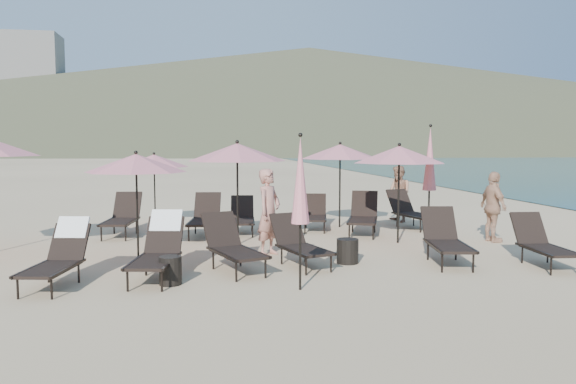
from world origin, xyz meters
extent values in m
plane|color=#D6BA8C|center=(0.00, 0.00, 0.00)|extent=(800.00, 800.00, 0.00)
cone|color=brown|center=(60.00, 300.00, 27.50)|extent=(690.00, 690.00, 55.00)
cone|color=brown|center=(190.00, 330.00, 16.00)|extent=(280.00, 280.00, 32.00)
cube|color=beige|center=(-70.00, 245.00, 24.00)|extent=(22.00, 18.00, 48.00)
cube|color=beige|center=(-45.00, 310.00, 19.00)|extent=(18.00, 16.00, 38.00)
cube|color=black|center=(-4.72, -0.70, 0.33)|extent=(0.80, 1.24, 0.05)
cube|color=black|center=(-4.58, 0.06, 0.62)|extent=(0.66, 0.54, 0.59)
cylinder|color=black|center=(-5.06, -1.12, 0.16)|extent=(0.03, 0.03, 0.32)
cylinder|color=black|center=(-4.87, -0.15, 0.16)|extent=(0.03, 0.03, 0.32)
cylinder|color=black|center=(-4.57, -1.22, 0.16)|extent=(0.03, 0.03, 0.32)
cylinder|color=black|center=(-4.38, -0.25, 0.16)|extent=(0.03, 0.03, 0.32)
cube|color=black|center=(-4.99, -0.60, 0.34)|extent=(0.28, 1.27, 0.04)
cube|color=black|center=(-4.43, -0.71, 0.34)|extent=(0.28, 1.27, 0.04)
cube|color=white|center=(-4.55, 0.19, 0.84)|extent=(0.56, 0.36, 0.36)
cube|color=black|center=(-3.19, -0.49, 0.35)|extent=(0.83, 1.30, 0.05)
cube|color=black|center=(-3.04, 0.31, 0.65)|extent=(0.70, 0.56, 0.62)
cylinder|color=black|center=(-3.53, -0.94, 0.17)|extent=(0.04, 0.04, 0.34)
cylinder|color=black|center=(-3.35, 0.08, 0.17)|extent=(0.04, 0.04, 0.34)
cylinder|color=black|center=(-3.02, -1.04, 0.17)|extent=(0.04, 0.04, 0.34)
cylinder|color=black|center=(-2.83, -0.01, 0.17)|extent=(0.04, 0.04, 0.34)
cube|color=black|center=(-3.47, -0.39, 0.36)|extent=(0.28, 1.35, 0.04)
cube|color=black|center=(-2.88, -0.50, 0.36)|extent=(0.28, 1.35, 0.04)
cube|color=white|center=(-3.01, 0.45, 0.89)|extent=(0.59, 0.38, 0.38)
cube|color=black|center=(-1.77, -0.04, 0.36)|extent=(1.00, 1.36, 0.05)
cube|color=black|center=(-2.04, 0.74, 0.66)|extent=(0.75, 0.64, 0.63)
cylinder|color=black|center=(-1.85, -0.61, 0.17)|extent=(0.04, 0.04, 0.35)
cylinder|color=black|center=(-2.20, 0.38, 0.17)|extent=(0.04, 0.04, 0.35)
cylinder|color=black|center=(-1.35, -0.44, 0.17)|extent=(0.04, 0.04, 0.35)
cylinder|color=black|center=(-1.69, 0.56, 0.17)|extent=(0.04, 0.04, 0.35)
cube|color=black|center=(-2.07, -0.09, 0.37)|extent=(0.49, 1.32, 0.04)
cube|color=black|center=(-1.50, 0.11, 0.37)|extent=(0.49, 1.32, 0.04)
cube|color=black|center=(-0.54, 0.18, 0.33)|extent=(0.89, 1.26, 0.05)
cube|color=black|center=(-0.76, 0.91, 0.61)|extent=(0.69, 0.58, 0.59)
cylinder|color=black|center=(-0.64, -0.35, 0.16)|extent=(0.03, 0.03, 0.32)
cylinder|color=black|center=(-0.92, 0.59, 0.16)|extent=(0.03, 0.03, 0.32)
cylinder|color=black|center=(-0.17, -0.21, 0.16)|extent=(0.03, 0.03, 0.32)
cylinder|color=black|center=(-0.45, 0.73, 0.16)|extent=(0.03, 0.03, 0.32)
cube|color=black|center=(-0.83, 0.14, 0.34)|extent=(0.40, 1.24, 0.04)
cube|color=black|center=(-0.28, 0.31, 0.34)|extent=(0.40, 1.24, 0.04)
cube|color=black|center=(2.11, -0.06, 0.37)|extent=(0.86, 1.35, 0.05)
cube|color=black|center=(2.26, 0.77, 0.67)|extent=(0.72, 0.58, 0.65)
cylinder|color=black|center=(1.75, -0.52, 0.18)|extent=(0.04, 0.04, 0.35)
cylinder|color=black|center=(1.94, 0.53, 0.18)|extent=(0.04, 0.04, 0.35)
cylinder|color=black|center=(2.28, -0.62, 0.18)|extent=(0.04, 0.04, 0.35)
cylinder|color=black|center=(2.48, 0.44, 0.18)|extent=(0.04, 0.04, 0.35)
cube|color=black|center=(1.81, 0.05, 0.38)|extent=(0.29, 1.39, 0.04)
cube|color=black|center=(2.43, -0.06, 0.38)|extent=(0.29, 1.39, 0.04)
cube|color=black|center=(3.79, -0.57, 0.34)|extent=(0.69, 1.20, 0.05)
cube|color=black|center=(3.85, 0.20, 0.62)|extent=(0.63, 0.48, 0.60)
cylinder|color=black|center=(3.50, -1.03, 0.16)|extent=(0.03, 0.03, 0.33)
cylinder|color=black|center=(3.58, -0.04, 0.16)|extent=(0.03, 0.03, 0.33)
cylinder|color=black|center=(4.08, -0.08, 0.16)|extent=(0.03, 0.03, 0.33)
cube|color=black|center=(3.50, -0.50, 0.35)|extent=(0.14, 1.30, 0.04)
cube|color=black|center=(4.08, -0.55, 0.35)|extent=(0.14, 1.30, 0.04)
cube|color=black|center=(-4.32, 4.18, 0.37)|extent=(0.81, 1.35, 0.05)
cube|color=black|center=(-4.22, 5.04, 0.69)|extent=(0.71, 0.56, 0.66)
cylinder|color=black|center=(-4.66, 3.69, 0.18)|extent=(0.04, 0.04, 0.36)
cylinder|color=black|center=(-4.53, 4.78, 0.18)|extent=(0.04, 0.04, 0.36)
cylinder|color=black|center=(-4.11, 3.62, 0.18)|extent=(0.04, 0.04, 0.36)
cylinder|color=black|center=(-3.98, 4.71, 0.18)|extent=(0.04, 0.04, 0.36)
cube|color=black|center=(-4.63, 4.28, 0.38)|extent=(0.22, 1.43, 0.04)
cube|color=black|center=(-4.00, 4.20, 0.38)|extent=(0.22, 1.43, 0.04)
cube|color=black|center=(-2.33, 3.86, 0.37)|extent=(0.82, 1.34, 0.05)
cube|color=black|center=(-2.21, 4.70, 0.68)|extent=(0.71, 0.56, 0.65)
cylinder|color=black|center=(-2.67, 3.38, 0.18)|extent=(0.04, 0.04, 0.36)
cylinder|color=black|center=(-2.52, 4.45, 0.18)|extent=(0.04, 0.04, 0.36)
cylinder|color=black|center=(-2.13, 3.30, 0.18)|extent=(0.04, 0.04, 0.36)
cylinder|color=black|center=(-1.98, 4.37, 0.18)|extent=(0.04, 0.04, 0.36)
cube|color=black|center=(-2.63, 3.96, 0.38)|extent=(0.24, 1.41, 0.04)
cube|color=black|center=(-2.01, 3.87, 0.38)|extent=(0.24, 1.41, 0.04)
cube|color=black|center=(-1.37, 4.12, 0.33)|extent=(0.67, 1.17, 0.05)
cube|color=black|center=(-1.31, 4.87, 0.61)|extent=(0.62, 0.47, 0.58)
cylinder|color=black|center=(-1.65, 3.67, 0.16)|extent=(0.03, 0.03, 0.32)
cylinder|color=black|center=(-1.57, 4.63, 0.16)|extent=(0.03, 0.03, 0.32)
cylinder|color=black|center=(-1.17, 3.63, 0.16)|extent=(0.03, 0.03, 0.32)
cylinder|color=black|center=(-1.09, 4.59, 0.16)|extent=(0.03, 0.03, 0.32)
cube|color=black|center=(-1.65, 4.19, 0.34)|extent=(0.14, 1.27, 0.04)
cube|color=black|center=(-1.09, 4.14, 0.34)|extent=(0.14, 1.27, 0.04)
cube|color=black|center=(0.53, 4.44, 0.33)|extent=(0.81, 1.22, 0.05)
cube|color=black|center=(0.70, 5.17, 0.60)|extent=(0.66, 0.54, 0.58)
cylinder|color=black|center=(0.19, 4.04, 0.16)|extent=(0.03, 0.03, 0.32)
cylinder|color=black|center=(0.40, 4.97, 0.16)|extent=(0.03, 0.03, 0.32)
cylinder|color=black|center=(0.66, 3.93, 0.16)|extent=(0.03, 0.03, 0.32)
cylinder|color=black|center=(0.88, 4.87, 0.16)|extent=(0.03, 0.03, 0.32)
cube|color=black|center=(0.27, 4.55, 0.33)|extent=(0.32, 1.23, 0.04)
cube|color=black|center=(0.81, 4.42, 0.33)|extent=(0.32, 1.23, 0.04)
cube|color=black|center=(1.51, 3.47, 0.38)|extent=(1.06, 1.44, 0.05)
cube|color=black|center=(1.81, 4.28, 0.69)|extent=(0.79, 0.68, 0.66)
cylinder|color=black|center=(1.07, 3.06, 0.18)|extent=(0.04, 0.04, 0.36)
cylinder|color=black|center=(1.44, 4.10, 0.18)|extent=(0.04, 0.04, 0.36)
cylinder|color=black|center=(1.59, 2.87, 0.18)|extent=(0.04, 0.04, 0.36)
cylinder|color=black|center=(1.97, 3.91, 0.18)|extent=(0.04, 0.04, 0.36)
cube|color=black|center=(1.23, 3.63, 0.39)|extent=(0.53, 1.38, 0.04)
cube|color=black|center=(1.83, 3.41, 0.39)|extent=(0.53, 1.38, 0.04)
cube|color=black|center=(3.25, 4.26, 0.36)|extent=(0.90, 1.35, 0.05)
cube|color=black|center=(3.06, 5.07, 0.66)|extent=(0.73, 0.60, 0.64)
cylinder|color=black|center=(3.11, 3.70, 0.18)|extent=(0.04, 0.04, 0.35)
cylinder|color=black|center=(2.87, 4.73, 0.18)|extent=(0.04, 0.04, 0.35)
cylinder|color=black|center=(3.63, 3.82, 0.18)|extent=(0.04, 0.04, 0.35)
cylinder|color=black|center=(3.39, 4.86, 0.18)|extent=(0.04, 0.04, 0.35)
cube|color=black|center=(2.94, 4.24, 0.37)|extent=(0.35, 1.36, 0.04)
cube|color=black|center=(3.54, 4.38, 0.37)|extent=(0.35, 1.36, 0.04)
cylinder|color=black|center=(-3.64, 1.68, 0.98)|extent=(0.04, 0.04, 1.97)
cone|color=#D87A80|center=(-3.64, 1.68, 1.87)|extent=(1.97, 1.97, 0.36)
sphere|color=black|center=(-3.64, 1.68, 2.08)|extent=(0.07, 0.07, 0.07)
cylinder|color=black|center=(-1.58, 2.80, 1.08)|extent=(0.05, 0.05, 2.16)
cone|color=#D87A80|center=(-1.58, 2.80, 2.06)|extent=(2.16, 2.16, 0.39)
sphere|color=black|center=(-1.58, 2.80, 2.29)|extent=(0.08, 0.08, 0.08)
cylinder|color=black|center=(2.02, 2.40, 1.05)|extent=(0.04, 0.04, 2.11)
cone|color=#D87A80|center=(2.02, 2.40, 2.01)|extent=(2.11, 2.11, 0.38)
sphere|color=black|center=(2.02, 2.40, 2.23)|extent=(0.08, 0.08, 0.08)
cylinder|color=black|center=(-3.61, 6.08, 0.94)|extent=(0.04, 0.04, 1.87)
cone|color=#D87A80|center=(-3.61, 6.08, 1.78)|extent=(1.87, 1.87, 0.34)
sphere|color=black|center=(-3.61, 6.08, 1.98)|extent=(0.07, 0.07, 0.07)
cylinder|color=black|center=(1.33, 4.97, 1.07)|extent=(0.04, 0.04, 2.14)
cone|color=#D87A80|center=(1.33, 4.97, 2.04)|extent=(2.14, 2.14, 0.39)
sphere|color=black|center=(1.33, 4.97, 2.26)|extent=(0.08, 0.08, 0.08)
cylinder|color=black|center=(-0.91, -1.26, 0.52)|extent=(0.04, 0.04, 1.04)
cone|color=#D87A80|center=(-0.91, -1.26, 1.70)|extent=(0.28, 0.28, 1.32)
sphere|color=black|center=(-0.91, -1.26, 2.38)|extent=(0.07, 0.07, 0.07)
cylinder|color=black|center=(2.91, 2.76, 0.58)|extent=(0.04, 0.04, 1.16)
cone|color=#D87A80|center=(2.91, 2.76, 1.90)|extent=(0.32, 0.32, 1.48)
sphere|color=black|center=(2.91, 2.76, 2.67)|extent=(0.07, 0.07, 0.07)
cylinder|color=black|center=(-2.91, -0.61, 0.23)|extent=(0.36, 0.36, 0.46)
cylinder|color=black|center=(0.32, 0.49, 0.23)|extent=(0.41, 0.41, 0.46)
imported|color=#B57362|center=(-1.04, 1.49, 0.88)|extent=(0.72, 0.76, 1.75)
imported|color=#A37154|center=(3.24, 5.66, 0.81)|extent=(0.74, 0.88, 1.62)
imported|color=tan|center=(4.22, 2.18, 0.81)|extent=(0.43, 0.96, 1.62)
camera|label=1|loc=(-2.47, -9.62, 2.26)|focal=35.00mm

